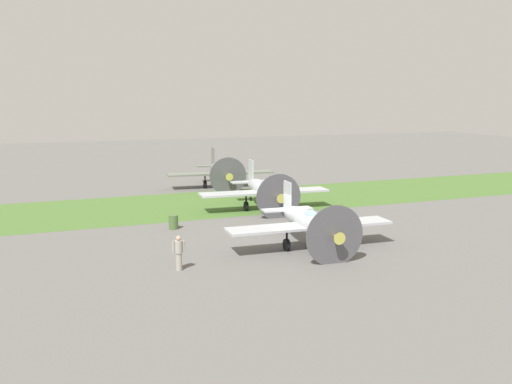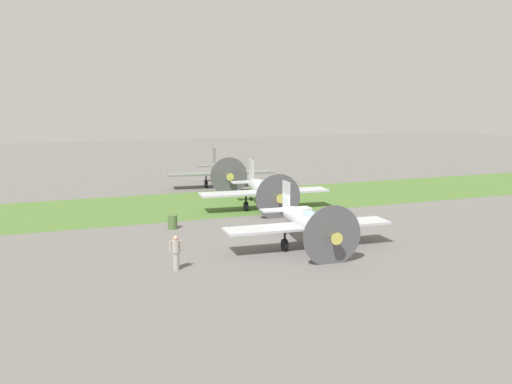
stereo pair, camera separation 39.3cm
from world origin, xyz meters
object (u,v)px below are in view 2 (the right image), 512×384
at_px(airplane_trail, 221,171).
at_px(ground_crew_chief, 176,252).
at_px(fuel_drum, 173,222).
at_px(airplane_lead, 307,222).
at_px(airplane_wingman, 264,190).

distance_m(airplane_trail, ground_crew_chief, 25.13).
bearing_deg(fuel_drum, airplane_trail, -117.61).
distance_m(airplane_lead, airplane_trail, 21.86).
distance_m(airplane_wingman, airplane_trail, 10.97).
bearing_deg(airplane_trail, ground_crew_chief, 73.54).
xyz_separation_m(airplane_trail, fuel_drum, (7.77, 14.85, -1.05)).
bearing_deg(airplane_lead, fuel_drum, -45.82).
bearing_deg(airplane_lead, ground_crew_chief, 13.71).
height_order(ground_crew_chief, fuel_drum, ground_crew_chief).
height_order(airplane_lead, airplane_wingman, airplane_wingman).
bearing_deg(airplane_trail, airplane_lead, 91.20).
relative_size(airplane_trail, fuel_drum, 11.20).
bearing_deg(fuel_drum, airplane_wingman, -153.53).
distance_m(airplane_lead, ground_crew_chief, 7.92).
relative_size(airplane_lead, ground_crew_chief, 5.54).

